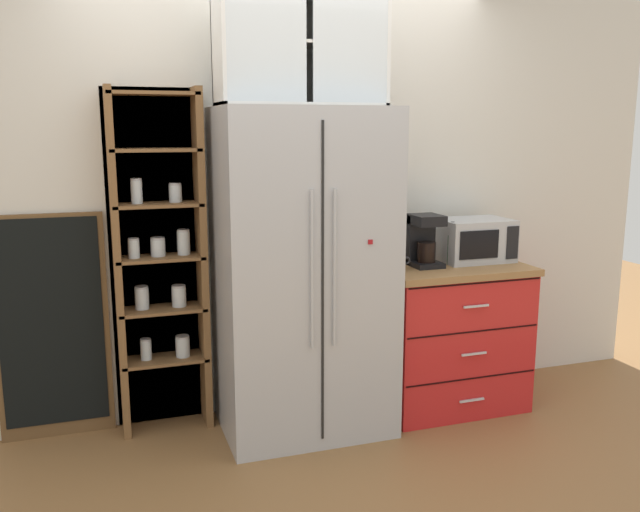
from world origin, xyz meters
name	(u,v)px	position (x,y,z in m)	size (l,w,h in m)	color
ground_plane	(304,425)	(0.00, 0.00, 0.00)	(10.80, 10.80, 0.00)	olive
wall_back_cream	(284,200)	(0.00, 0.40, 1.27)	(5.09, 0.10, 2.55)	silver
refrigerator	(303,273)	(0.00, 0.01, 0.91)	(0.93, 0.70, 1.81)	#B7BABF
pantry_shelf_column	(160,260)	(-0.75, 0.30, 0.98)	(0.54, 0.25, 1.92)	brown
counter_cabinet	(447,334)	(0.94, 0.04, 0.45)	(0.89, 0.65, 0.89)	red
microwave	(474,240)	(1.13, 0.09, 1.02)	(0.44, 0.33, 0.26)	#B7BABF
coffee_maker	(424,240)	(0.76, 0.05, 1.05)	(0.17, 0.20, 0.31)	black
mug_charcoal	(400,262)	(0.58, -0.02, 0.94)	(0.11, 0.07, 0.10)	#2D2D33
bottle_clear	(445,245)	(0.94, 0.10, 1.00)	(0.06, 0.06, 0.25)	silver
bottle_green	(452,246)	(0.94, 0.02, 1.01)	(0.06, 0.06, 0.26)	#285B33
upper_cabinet	(299,45)	(0.00, 0.06, 2.14)	(0.89, 0.32, 0.64)	silver
chalkboard_menu	(52,327)	(-1.34, 0.33, 0.63)	(0.60, 0.04, 1.26)	brown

